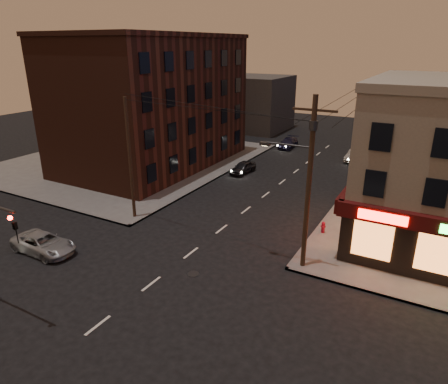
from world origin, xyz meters
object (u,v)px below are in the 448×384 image
Objects in this scene: sedan_mid at (355,155)px; fire_hydrant at (323,227)px; sedan_far at (288,143)px; suv_cross at (43,243)px; sedan_near at (243,167)px.

sedan_mid is 4.76× the size of fire_hydrant.
sedan_far is at bearing 116.01° from fire_hydrant.
suv_cross is 18.62m from fire_hydrant.
sedan_far is (-8.82, 2.13, -0.03)m from sedan_mid.
sedan_far is (0.27, 12.47, 0.01)m from sedan_near.
suv_cross is at bearing -143.08° from fire_hydrant.
sedan_far is 5.15× the size of fire_hydrant.
suv_cross is at bearing -95.41° from sedan_near.
sedan_mid is at bearing -22.16° from suv_cross.
sedan_near is 0.84× the size of sedan_far.
fire_hydrant is at bearing -77.57° from sedan_mid.
sedan_near is 14.96m from fire_hydrant.
fire_hydrant is at bearing -66.78° from sedan_far.
fire_hydrant is at bearing -37.03° from sedan_near.
sedan_near reaches higher than fire_hydrant.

